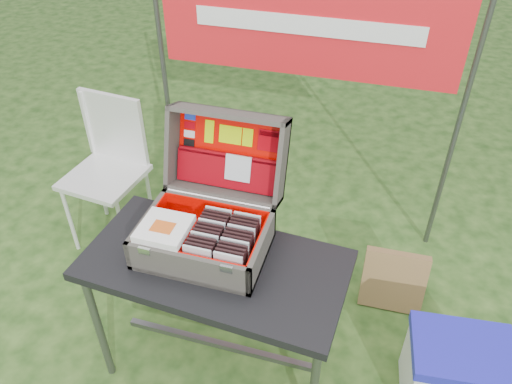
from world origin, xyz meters
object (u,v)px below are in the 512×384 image
(cardboard_box, at_px, (393,281))
(suitcase, at_px, (206,199))
(cooler, at_px, (455,374))
(table, at_px, (218,315))
(chair, at_px, (104,179))

(cardboard_box, bearing_deg, suitcase, -150.96)
(cooler, bearing_deg, suitcase, 174.09)
(table, xyz_separation_m, chair, (-0.95, 0.67, 0.11))
(chair, distance_m, cardboard_box, 1.74)
(chair, relative_size, cardboard_box, 2.59)
(cooler, distance_m, chair, 2.11)
(cooler, xyz_separation_m, cardboard_box, (-0.30, 0.50, -0.02))
(chair, height_order, cardboard_box, chair)
(table, height_order, cooler, table)
(table, relative_size, suitcase, 2.06)
(cardboard_box, bearing_deg, table, -143.73)
(cooler, relative_size, cardboard_box, 1.23)
(table, xyz_separation_m, cardboard_box, (0.77, 0.60, -0.17))
(table, height_order, suitcase, suitcase)
(table, distance_m, chair, 1.17)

